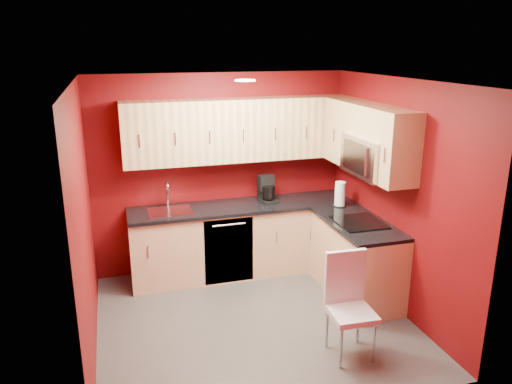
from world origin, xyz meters
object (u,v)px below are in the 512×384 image
microwave (372,156)px  coffee_maker (268,189)px  paper_towel (340,194)px  sink (169,208)px  napkin_holder (264,196)px  dining_chair (352,308)px

microwave → coffee_maker: microwave is taller
coffee_maker → paper_towel: bearing=-35.9°
sink → napkin_holder: 1.21m
sink → paper_towel: bearing=-11.0°
napkin_holder → paper_towel: size_ratio=0.42×
coffee_maker → paper_towel: (0.79, -0.40, -0.02)m
coffee_maker → napkin_holder: (-0.04, 0.07, -0.10)m
sink → dining_chair: (1.40, -2.02, -0.45)m
microwave → sink: size_ratio=1.46×
sink → napkin_holder: bearing=3.9°
sink → dining_chair: sink is taller
microwave → dining_chair: size_ratio=0.77×
microwave → napkin_holder: (-0.89, 1.09, -0.69)m
microwave → napkin_holder: 1.56m
microwave → dining_chair: 1.70m
microwave → paper_towel: microwave is taller
microwave → dining_chair: microwave is taller
paper_towel → dining_chair: size_ratio=0.31×
sink → coffee_maker: 1.25m
coffee_maker → dining_chair: 2.12m
microwave → sink: bearing=154.4°
coffee_maker → paper_towel: coffee_maker is taller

